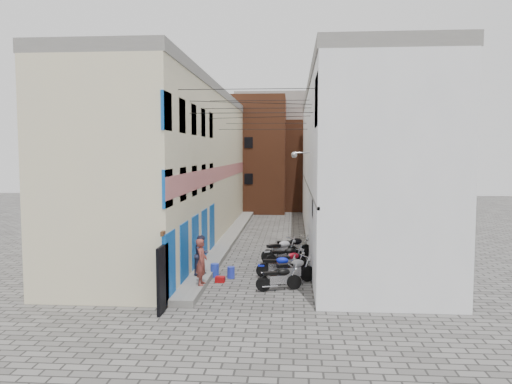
% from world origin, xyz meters
% --- Properties ---
extents(ground, '(90.00, 90.00, 0.00)m').
position_xyz_m(ground, '(0.00, 0.00, 0.00)').
color(ground, '#514F4C').
rests_on(ground, ground).
extents(plinth, '(0.90, 26.00, 0.25)m').
position_xyz_m(plinth, '(-2.05, 13.00, 0.12)').
color(plinth, slate).
rests_on(plinth, ground).
extents(building_left, '(5.10, 27.00, 9.00)m').
position_xyz_m(building_left, '(-4.98, 12.95, 4.50)').
color(building_left, beige).
rests_on(building_left, ground).
extents(building_right, '(5.94, 26.00, 9.00)m').
position_xyz_m(building_right, '(5.00, 13.00, 4.51)').
color(building_right, silver).
rests_on(building_right, ground).
extents(building_far_brick_left, '(6.00, 6.00, 10.00)m').
position_xyz_m(building_far_brick_left, '(-2.00, 28.00, 5.00)').
color(building_far_brick_left, brown).
rests_on(building_far_brick_left, ground).
extents(building_far_brick_right, '(5.00, 6.00, 8.00)m').
position_xyz_m(building_far_brick_right, '(3.00, 30.00, 4.00)').
color(building_far_brick_right, brown).
rests_on(building_far_brick_right, ground).
extents(building_far_concrete, '(8.00, 5.00, 11.00)m').
position_xyz_m(building_far_concrete, '(0.00, 34.00, 5.50)').
color(building_far_concrete, slate).
rests_on(building_far_concrete, ground).
extents(far_shopfront, '(2.00, 0.30, 2.40)m').
position_xyz_m(far_shopfront, '(0.00, 25.20, 1.20)').
color(far_shopfront, black).
rests_on(far_shopfront, ground).
extents(overhead_wires, '(5.80, 13.02, 1.32)m').
position_xyz_m(overhead_wires, '(0.00, 7.64, 7.12)').
color(overhead_wires, black).
rests_on(overhead_wires, ground).
extents(motorcycle_a, '(1.87, 1.08, 1.03)m').
position_xyz_m(motorcycle_a, '(1.20, 2.39, 0.52)').
color(motorcycle_a, black).
rests_on(motorcycle_a, ground).
extents(motorcycle_b, '(2.06, 1.56, 1.17)m').
position_xyz_m(motorcycle_b, '(1.72, 3.45, 0.58)').
color(motorcycle_b, '#A1A1A5').
rests_on(motorcycle_b, ground).
extents(motorcycle_c, '(1.83, 0.59, 1.05)m').
position_xyz_m(motorcycle_c, '(1.09, 4.35, 0.53)').
color(motorcycle_c, '#0D1DC6').
rests_on(motorcycle_c, ground).
extents(motorcycle_d, '(1.82, 1.34, 1.02)m').
position_xyz_m(motorcycle_d, '(1.58, 5.34, 0.51)').
color(motorcycle_d, red).
rests_on(motorcycle_d, ground).
extents(motorcycle_e, '(1.95, 0.95, 1.08)m').
position_xyz_m(motorcycle_e, '(1.39, 6.20, 0.54)').
color(motorcycle_e, black).
rests_on(motorcycle_e, ground).
extents(motorcycle_f, '(2.09, 1.72, 1.21)m').
position_xyz_m(motorcycle_f, '(1.12, 7.41, 0.60)').
color(motorcycle_f, '#A3A4A8').
rests_on(motorcycle_f, ground).
extents(motorcycle_g, '(2.21, 1.18, 1.22)m').
position_xyz_m(motorcycle_g, '(1.65, 8.18, 0.61)').
color(motorcycle_g, black).
rests_on(motorcycle_g, ground).
extents(person_a, '(0.42, 0.64, 1.74)m').
position_xyz_m(person_a, '(-1.70, 2.08, 1.12)').
color(person_a, brown).
rests_on(person_a, plinth).
extents(person_b, '(0.89, 0.97, 1.61)m').
position_xyz_m(person_b, '(-1.98, 3.63, 1.06)').
color(person_b, '#302F47').
rests_on(person_b, plinth).
extents(water_jug_near, '(0.41, 0.41, 0.48)m').
position_xyz_m(water_jug_near, '(-0.84, 4.08, 0.24)').
color(water_jug_near, '#2636BF').
rests_on(water_jug_near, ground).
extents(water_jug_far, '(0.37, 0.37, 0.56)m').
position_xyz_m(water_jug_far, '(-1.55, 4.24, 0.28)').
color(water_jug_far, '#253CBC').
rests_on(water_jug_far, ground).
extents(red_crate, '(0.39, 0.30, 0.23)m').
position_xyz_m(red_crate, '(-1.19, 3.39, 0.12)').
color(red_crate, '#9E0B0D').
rests_on(red_crate, ground).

